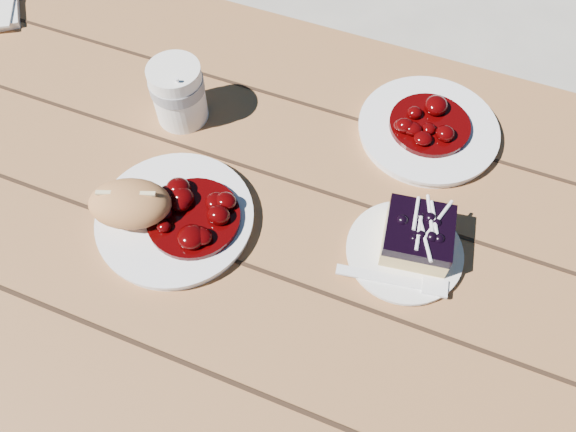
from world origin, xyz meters
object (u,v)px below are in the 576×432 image
at_px(main_plate, 175,219).
at_px(second_plate, 428,130).
at_px(bread_roll, 130,204).
at_px(picnic_table, 239,257).
at_px(coffee_cup, 178,93).
at_px(blueberry_cake, 418,235).
at_px(dessert_plate, 404,252).

xyz_separation_m(main_plate, second_plate, (0.31, 0.31, 0.00)).
bearing_deg(second_plate, bread_roll, -137.92).
distance_m(picnic_table, main_plate, 0.19).
height_order(picnic_table, second_plate, second_plate).
height_order(bread_roll, second_plate, bread_roll).
height_order(main_plate, coffee_cup, coffee_cup).
height_order(main_plate, blueberry_cake, blueberry_cake).
xyz_separation_m(bread_roll, second_plate, (0.36, 0.33, -0.04)).
bearing_deg(picnic_table, dessert_plate, 4.70).
bearing_deg(blueberry_cake, bread_roll, -173.24).
height_order(picnic_table, dessert_plate, dessert_plate).
xyz_separation_m(bread_roll, coffee_cup, (-0.03, 0.21, 0.01)).
relative_size(blueberry_cake, coffee_cup, 0.99).
height_order(picnic_table, coffee_cup, coffee_cup).
bearing_deg(blueberry_cake, picnic_table, 179.01).
bearing_deg(coffee_cup, main_plate, -65.68).
height_order(picnic_table, blueberry_cake, blueberry_cake).
bearing_deg(coffee_cup, bread_roll, -81.47).
bearing_deg(picnic_table, second_plate, 46.60).
bearing_deg(coffee_cup, blueberry_cake, -13.52).
distance_m(blueberry_cake, coffee_cup, 0.44).
bearing_deg(bread_roll, main_plate, 19.98).
xyz_separation_m(main_plate, dessert_plate, (0.33, 0.07, -0.00)).
xyz_separation_m(coffee_cup, second_plate, (0.39, 0.11, -0.05)).
distance_m(blueberry_cake, second_plate, 0.22).
bearing_deg(dessert_plate, main_plate, -167.43).
relative_size(bread_roll, second_plate, 0.53).
relative_size(picnic_table, coffee_cup, 18.79).
relative_size(dessert_plate, blueberry_cake, 1.53).
relative_size(picnic_table, main_plate, 8.77).
bearing_deg(second_plate, coffee_cup, -163.76).
distance_m(bread_roll, dessert_plate, 0.40).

